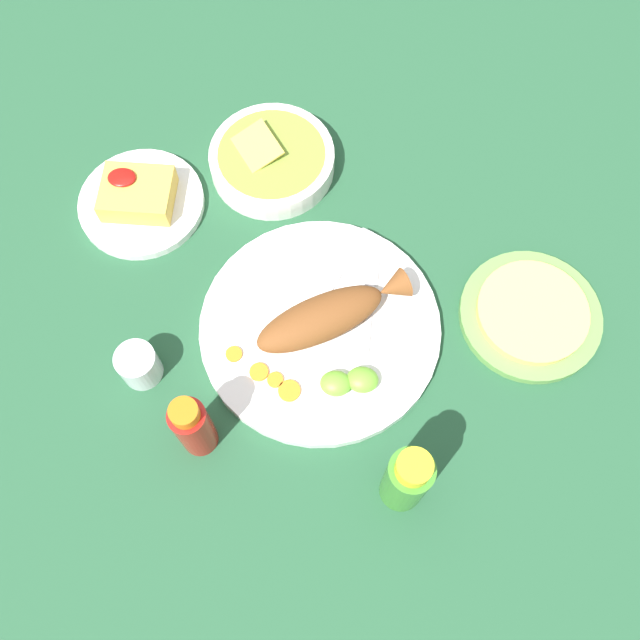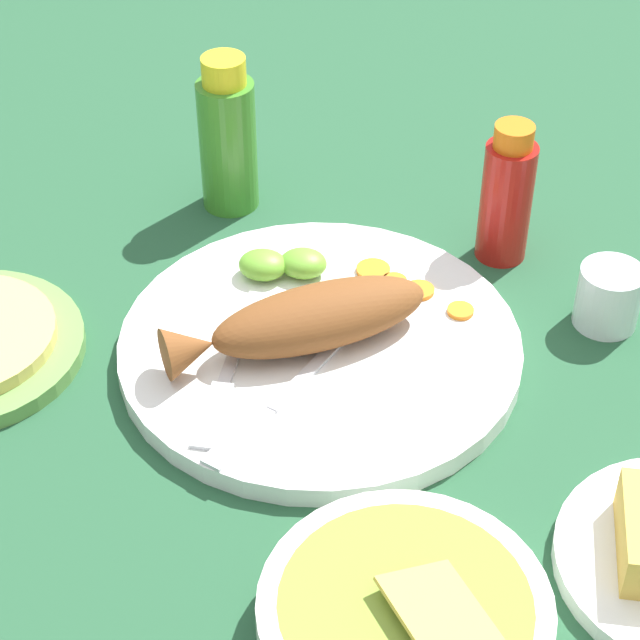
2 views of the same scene
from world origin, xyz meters
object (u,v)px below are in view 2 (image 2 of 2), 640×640
(hot_sauce_bottle_green, at_px, (228,138))
(guacamole_bowl, at_px, (405,618))
(fork_near, at_px, (273,402))
(salt_cup, at_px, (608,300))
(main_plate, at_px, (320,347))
(hot_sauce_bottle_red, at_px, (507,196))
(fried_fish, at_px, (305,320))
(fork_far, at_px, (226,376))

(hot_sauce_bottle_green, xyz_separation_m, guacamole_bowl, (0.21, -0.47, -0.05))
(fork_near, bearing_deg, salt_cup, 146.30)
(main_plate, bearing_deg, hot_sauce_bottle_red, 48.75)
(main_plate, bearing_deg, salt_cup, 18.44)
(fried_fish, relative_size, fork_near, 1.25)
(fork_far, xyz_separation_m, hot_sauce_bottle_green, (-0.05, 0.27, 0.05))
(fried_fish, xyz_separation_m, salt_cup, (0.24, 0.08, -0.02))
(hot_sauce_bottle_green, relative_size, guacamole_bowl, 0.82)
(fried_fish, xyz_separation_m, hot_sauce_bottle_red, (0.15, 0.17, 0.02))
(fork_near, bearing_deg, hot_sauce_bottle_red, 170.22)
(hot_sauce_bottle_red, relative_size, salt_cup, 2.46)
(fried_fish, xyz_separation_m, fork_far, (-0.05, -0.05, -0.02))
(fried_fish, bearing_deg, fork_near, -130.14)
(salt_cup, xyz_separation_m, guacamole_bowl, (-0.14, -0.34, -0.00))
(salt_cup, relative_size, guacamole_bowl, 0.29)
(main_plate, relative_size, fork_far, 1.78)
(fork_near, distance_m, fork_far, 0.05)
(fork_far, relative_size, hot_sauce_bottle_green, 1.20)
(fried_fish, height_order, salt_cup, fried_fish)
(fork_near, distance_m, hot_sauce_bottle_red, 0.30)
(fork_far, relative_size, salt_cup, 3.41)
(fork_far, height_order, salt_cup, salt_cup)
(fried_fish, distance_m, hot_sauce_bottle_green, 0.24)
(hot_sauce_bottle_red, xyz_separation_m, hot_sauce_bottle_green, (-0.26, 0.05, 0.01))
(hot_sauce_bottle_red, distance_m, guacamole_bowl, 0.43)
(hot_sauce_bottle_green, xyz_separation_m, salt_cup, (0.35, -0.13, -0.05))
(fork_near, height_order, guacamole_bowl, guacamole_bowl)
(hot_sauce_bottle_green, height_order, guacamole_bowl, hot_sauce_bottle_green)
(hot_sauce_bottle_red, bearing_deg, main_plate, -131.25)
(fork_far, relative_size, hot_sauce_bottle_red, 1.38)
(main_plate, height_order, fork_far, fork_far)
(guacamole_bowl, bearing_deg, fried_fish, 111.97)
(main_plate, relative_size, hot_sauce_bottle_red, 2.46)
(main_plate, bearing_deg, fork_near, -107.15)
(main_plate, bearing_deg, guacamole_bowl, -70.60)
(fried_fish, xyz_separation_m, hot_sauce_bottle_green, (-0.11, 0.22, 0.03))
(hot_sauce_bottle_green, bearing_deg, salt_cup, -20.51)
(main_plate, xyz_separation_m, salt_cup, (0.23, 0.08, 0.01))
(fork_near, height_order, hot_sauce_bottle_red, hot_sauce_bottle_red)
(main_plate, distance_m, fork_far, 0.09)
(fried_fish, bearing_deg, fork_far, -167.05)
(fork_near, bearing_deg, fried_fish, -165.78)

